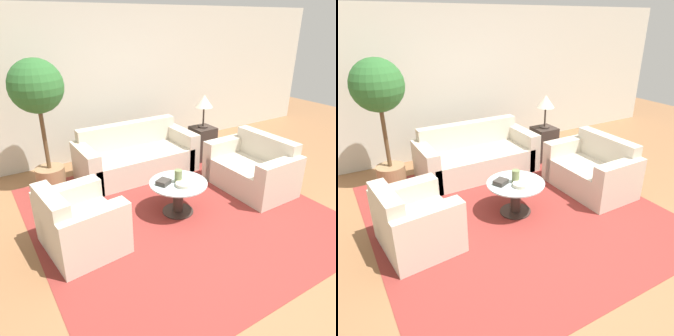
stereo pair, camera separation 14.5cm
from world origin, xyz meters
TOP-DOWN VIEW (x-y plane):
  - ground_plane at (0.00, 0.00)m, footprint 14.00×14.00m
  - wall_back at (0.00, 3.08)m, footprint 10.00×0.06m
  - rug at (-0.14, 0.62)m, footprint 3.61×3.66m
  - sofa_main at (-0.05, 2.03)m, footprint 1.92×0.84m
  - armchair at (-1.50, 0.58)m, footprint 0.86×0.95m
  - loveseat at (1.23, 0.64)m, footprint 0.82×1.29m
  - coffee_table at (-0.14, 0.62)m, footprint 0.76×0.76m
  - side_table at (1.28, 1.95)m, footprint 0.39×0.39m
  - table_lamp at (1.28, 1.95)m, footprint 0.30×0.30m
  - potted_plant at (-1.38, 2.28)m, footprint 0.75×0.75m
  - vase at (-0.14, 0.63)m, footprint 0.10×0.10m
  - bowl at (-0.14, 0.50)m, footprint 0.20×0.20m
  - book_stack at (-0.33, 0.68)m, footprint 0.21×0.20m

SIDE VIEW (x-z plane):
  - ground_plane at x=0.00m, z-range 0.00..0.00m
  - rug at x=-0.14m, z-range 0.00..0.01m
  - sofa_main at x=-0.05m, z-range -0.13..0.68m
  - loveseat at x=1.23m, z-range -0.12..0.67m
  - armchair at x=-1.50m, z-range -0.11..0.67m
  - coffee_table at x=-0.14m, z-range 0.06..0.51m
  - side_table at x=1.28m, z-range 0.00..0.60m
  - bowl at x=-0.14m, z-range 0.44..0.49m
  - book_stack at x=-0.33m, z-range 0.44..0.50m
  - vase at x=-0.14m, z-range 0.44..0.61m
  - table_lamp at x=1.28m, z-range 0.76..1.33m
  - wall_back at x=0.00m, z-range 0.00..2.60m
  - potted_plant at x=-1.38m, z-range 0.41..2.31m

